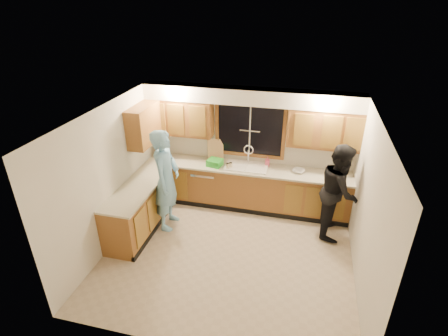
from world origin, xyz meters
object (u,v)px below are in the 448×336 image
object	(u,v)px
sink	(246,169)
dishwasher	(207,184)
stove	(126,225)
bowl	(299,171)
knife_block	(164,152)
soap_bottle	(267,161)
man	(166,180)
woman	(339,191)
dish_crate	(215,163)

from	to	relation	value
sink	dishwasher	size ratio (longest dim) A/B	1.05
dishwasher	stove	bearing A→B (deg)	-117.69
bowl	knife_block	bearing A→B (deg)	179.63
soap_bottle	bowl	world-z (taller)	soap_bottle
dishwasher	knife_block	bearing A→B (deg)	177.22
sink	dishwasher	bearing A→B (deg)	-179.01
bowl	man	bearing A→B (deg)	-156.15
man	soap_bottle	bearing A→B (deg)	-57.33
dishwasher	woman	xyz separation A→B (m)	(2.64, -0.49, 0.49)
sink	stove	bearing A→B (deg)	-134.61
sink	soap_bottle	world-z (taller)	sink
sink	knife_block	size ratio (longest dim) A/B	3.56
sink	man	distance (m)	1.68
dishwasher	stove	distance (m)	2.04
sink	dishwasher	distance (m)	0.96
dishwasher	stove	world-z (taller)	stove
sink	bowl	bearing A→B (deg)	0.72
stove	dish_crate	bearing A→B (deg)	56.24
soap_bottle	bowl	size ratio (longest dim) A/B	0.83
stove	soap_bottle	world-z (taller)	soap_bottle
stove	man	world-z (taller)	man
sink	stove	world-z (taller)	sink
dish_crate	sink	bearing A→B (deg)	8.03
sink	dish_crate	size ratio (longest dim) A/B	3.04
woman	soap_bottle	distance (m)	1.55
woman	knife_block	xyz separation A→B (m)	(-3.59, 0.54, 0.14)
man	bowl	world-z (taller)	man
man	dish_crate	bearing A→B (deg)	-37.87
dish_crate	man	bearing A→B (deg)	-125.74
dish_crate	bowl	size ratio (longest dim) A/B	1.21
man	dish_crate	xyz separation A→B (m)	(0.68, 0.94, -0.00)
dish_crate	woman	bearing A→B (deg)	-9.72
stove	soap_bottle	distance (m)	3.02
woman	soap_bottle	size ratio (longest dim) A/B	9.26
dishwasher	bowl	distance (m)	1.97
man	woman	xyz separation A→B (m)	(3.11, 0.52, -0.09)
knife_block	bowl	bearing A→B (deg)	-28.47
stove	man	size ratio (longest dim) A/B	0.46
stove	knife_block	size ratio (longest dim) A/B	3.73
sink	man	bearing A→B (deg)	-141.96
dishwasher	dish_crate	size ratio (longest dim) A/B	2.90
man	soap_bottle	distance (m)	2.09
woman	bowl	world-z (taller)	woman
man	bowl	bearing A→B (deg)	-68.28
sink	bowl	distance (m)	1.05
woman	soap_bottle	world-z (taller)	woman
sink	woman	distance (m)	1.86
man	dish_crate	size ratio (longest dim) A/B	6.99
stove	woman	bearing A→B (deg)	20.15
stove	dish_crate	world-z (taller)	dish_crate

